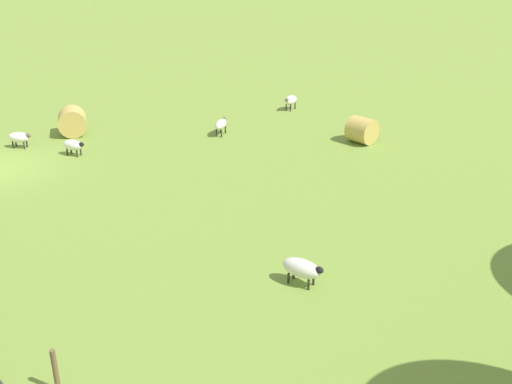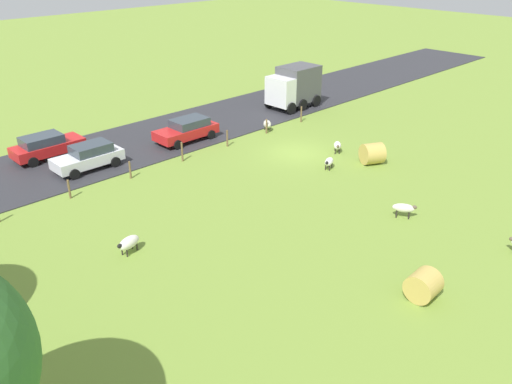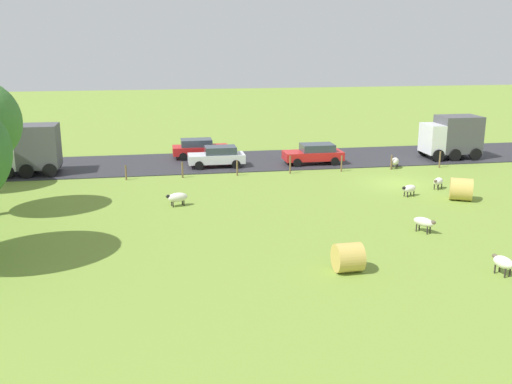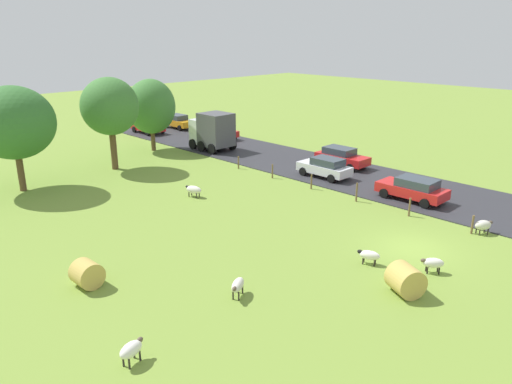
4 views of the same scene
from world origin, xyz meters
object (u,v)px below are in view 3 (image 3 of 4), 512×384
at_px(sheep_2, 424,222).
at_px(hay_bale_0, 461,189).
at_px(truck_1, 31,149).
at_px(car_5, 314,153).
at_px(sheep_3, 503,262).
at_px(hay_bale_1, 348,257).
at_px(car_2, 217,156).
at_px(car_4, 199,148).
at_px(sheep_4, 409,189).
at_px(sheep_1, 177,197).
at_px(sheep_0, 395,161).
at_px(sheep_5, 438,181).
at_px(truck_0, 452,136).

bearing_deg(sheep_2, hay_bale_0, -42.90).
height_order(truck_1, car_5, truck_1).
height_order(sheep_3, hay_bale_1, hay_bale_1).
bearing_deg(car_2, sheep_2, -153.50).
relative_size(sheep_2, car_4, 0.27).
distance_m(sheep_2, sheep_4, 6.98).
bearing_deg(hay_bale_0, car_2, 48.83).
height_order(sheep_4, hay_bale_0, hay_bale_0).
distance_m(hay_bale_0, car_5, 12.92).
xyz_separation_m(sheep_1, car_2, (10.05, -3.43, 0.34)).
xyz_separation_m(sheep_3, truck_1, (22.36, 22.37, 1.34)).
relative_size(sheep_0, sheep_1, 0.83).
bearing_deg(car_5, car_4, 66.27).
relative_size(sheep_1, car_2, 0.32).
distance_m(sheep_1, hay_bale_0, 16.85).
height_order(sheep_0, sheep_5, sheep_0).
xyz_separation_m(sheep_2, sheep_5, (7.96, -4.82, -0.04)).
distance_m(sheep_1, truck_1, 13.97).
distance_m(sheep_5, truck_1, 27.92).
height_order(sheep_3, truck_1, truck_1).
height_order(sheep_2, truck_0, truck_0).
xyz_separation_m(sheep_0, car_2, (2.59, 13.04, 0.33)).
distance_m(hay_bale_0, truck_1, 28.95).
relative_size(sheep_4, hay_bale_1, 0.95).
bearing_deg(car_2, sheep_4, -134.06).
bearing_deg(sheep_0, car_5, 66.51).
bearing_deg(truck_0, car_4, 80.01).
bearing_deg(sheep_5, truck_1, 71.57).
bearing_deg(sheep_2, sheep_3, -172.50).
bearing_deg(sheep_4, sheep_0, -17.08).
xyz_separation_m(sheep_3, car_4, (26.10, 10.25, 0.32)).
xyz_separation_m(sheep_5, hay_bale_1, (-12.08, 10.16, 0.11)).
bearing_deg(car_5, sheep_2, -176.63).
height_order(truck_1, car_2, truck_1).
bearing_deg(sheep_1, car_2, -18.84).
relative_size(sheep_0, hay_bale_0, 0.83).
relative_size(sheep_0, truck_1, 0.28).
relative_size(sheep_5, car_2, 0.25).
height_order(sheep_5, hay_bale_0, hay_bale_0).
bearing_deg(sheep_1, sheep_5, -86.29).
xyz_separation_m(sheep_0, sheep_3, (-19.92, 3.86, 0.02)).
distance_m(car_4, car_5, 9.31).
xyz_separation_m(hay_bale_1, car_4, (24.63, 4.17, 0.26)).
height_order(sheep_2, hay_bale_0, hay_bale_0).
bearing_deg(sheep_3, car_5, 4.41).
relative_size(sheep_1, sheep_3, 1.21).
relative_size(sheep_2, hay_bale_1, 1.00).
bearing_deg(truck_1, sheep_5, -108.43).
relative_size(sheep_4, car_4, 0.26).
height_order(hay_bale_0, hay_bale_1, hay_bale_0).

